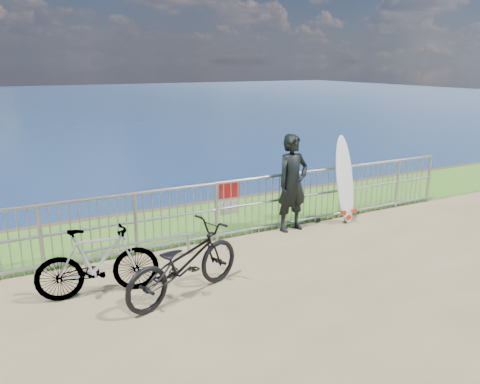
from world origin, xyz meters
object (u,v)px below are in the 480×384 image
surfboard (345,183)px  bicycle_near (184,263)px  bicycle_far (98,262)px  surfer (293,183)px

surfboard → bicycle_near: size_ratio=0.93×
surfboard → bicycle_far: 5.27m
surfboard → bicycle_far: (-5.17, -0.96, -0.32)m
surfer → bicycle_near: (-2.85, -1.60, -0.44)m
surfer → bicycle_far: (-3.92, -1.02, -0.44)m
surfer → surfboard: surfer is taller
bicycle_far → surfboard: bearing=-71.7°
surfer → bicycle_near: size_ratio=0.98×
bicycle_far → bicycle_near: bearing=-110.7°
surfer → bicycle_near: surfer is taller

